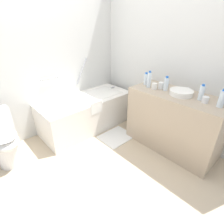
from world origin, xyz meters
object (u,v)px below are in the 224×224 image
Objects in this scene: water_bottle_0 at (146,79)px; drinking_glass_0 at (154,86)px; water_bottle_4 at (166,84)px; bath_mat at (116,137)px; sink_basin at (181,93)px; water_bottle_3 at (149,80)px; bathtub at (87,111)px; drinking_glass_2 at (161,86)px; water_bottle_2 at (222,99)px; sink_faucet at (188,90)px; drinking_glass_1 at (205,100)px; toilet at (4,140)px; water_bottle_1 at (202,93)px.

drinking_glass_0 is (-0.08, -0.21, -0.04)m from water_bottle_0.
water_bottle_4 is 0.39× the size of bath_mat.
water_bottle_3 is (-0.06, 0.48, 0.08)m from sink_basin.
bathtub is at bearing 121.23° from water_bottle_3.
drinking_glass_2 is at bearing -31.21° from drinking_glass_0.
water_bottle_4 reaches higher than water_bottle_0.
drinking_glass_2 is (0.04, 0.80, -0.05)m from water_bottle_2.
water_bottle_2 is (0.58, -1.83, 0.65)m from bathtub.
water_bottle_2 is at bearing -112.77° from sink_faucet.
bath_mat is at bearing 111.47° from drinking_glass_1.
toilet is at bearing 147.91° from sink_faucet.
bathtub reaches higher than drinking_glass_0.
water_bottle_4 is 2.36× the size of drinking_glass_0.
bathtub is 8.05× the size of water_bottle_1.
drinking_glass_2 is (0.61, -1.04, 0.60)m from bathtub.
bath_mat is at bearing 115.45° from water_bottle_1.
water_bottle_3 is (1.85, -0.83, 0.61)m from toilet.
drinking_glass_2 is (1.93, -0.99, 0.54)m from toilet.
drinking_glass_1 is at bearing 93.45° from water_bottle_2.
drinking_glass_0 is at bearing 123.74° from sink_faucet.
water_bottle_1 is at bearing -64.55° from bath_mat.
bathtub is 1.32m from toilet.
bathtub reaches higher than water_bottle_0.
drinking_glass_2 is (0.01, -0.26, -0.04)m from water_bottle_0.
bathtub is 6.67× the size of water_bottle_3.
drinking_glass_1 is at bearing -68.53° from bath_mat.
water_bottle_3 is 1.19× the size of water_bottle_4.
water_bottle_0 is 0.27m from drinking_glass_2.
water_bottle_0 is 0.36× the size of bath_mat.
water_bottle_0 is at bearing 106.25° from sink_faucet.
water_bottle_3 is 0.13m from drinking_glass_0.
sink_basin is 0.18m from sink_faucet.
drinking_glass_1 is (-0.01, 0.16, -0.06)m from water_bottle_2.
bathtub is 17.37× the size of drinking_glass_2.
toilet is 2.55m from drinking_glass_1.
bathtub reaches higher than sink_basin.
sink_basin is 0.48m from water_bottle_2.
drinking_glass_0 is at bearing 93.30° from drinking_glass_1.
bathtub reaches higher than bath_mat.
water_bottle_2 is at bearing -92.34° from sink_basin.
bathtub is at bearing 107.47° from water_bottle_2.
water_bottle_3 reaches higher than sink_faucet.
water_bottle_2 is (1.89, -1.79, 0.60)m from toilet.
water_bottle_0 is (0.01, 0.58, 0.05)m from sink_basin.
water_bottle_3 is at bearing 92.61° from water_bottle_2.
water_bottle_1 is at bearing 50.06° from toilet.
sink_faucet is at bearing -0.00° from sink_basin.
drinking_glass_1 is at bearing -94.22° from drinking_glass_2.
drinking_glass_0 reaches higher than sink_basin.
drinking_glass_1 is at bearing -71.28° from bathtub.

